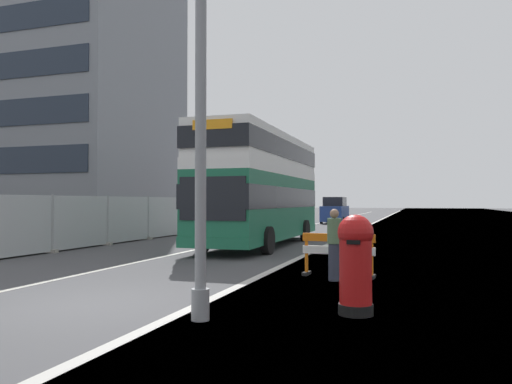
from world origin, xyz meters
TOP-DOWN VIEW (x-y plane):
  - ground at (0.53, 0.13)m, footprint 140.00×280.00m
  - double_decker_bus at (-0.69, 12.65)m, footprint 2.88×10.96m
  - lamppost_foreground at (2.44, -0.41)m, footprint 0.29×0.70m
  - red_pillar_postbox at (4.73, 0.76)m, footprint 0.60×0.60m
  - roadworks_barrier at (3.81, 4.89)m, footprint 1.83×0.53m
  - construction_site_fence at (-7.11, 14.20)m, footprint 0.44×20.60m
  - car_oncoming_near at (-4.86, 26.82)m, footprint 2.06×4.32m
  - car_receding_mid at (-1.25, 35.50)m, footprint 2.03×4.56m
  - bare_tree_far_verge_near at (-14.66, 31.57)m, footprint 1.98×2.46m
  - pedestrian_at_kerb at (3.82, 4.21)m, footprint 0.34×0.34m
  - backdrop_office_block at (-24.25, 25.08)m, footprint 21.68×12.75m

SIDE VIEW (x-z plane):
  - ground at x=0.53m, z-range -0.10..0.00m
  - roadworks_barrier at x=3.81m, z-range 0.14..1.22m
  - pedestrian_at_kerb at x=3.82m, z-range 0.00..1.71m
  - red_pillar_postbox at x=4.73m, z-range 0.08..1.75m
  - car_oncoming_near at x=-4.86m, z-range -0.05..1.95m
  - construction_site_fence at x=-7.11m, z-range -0.04..2.12m
  - car_receding_mid at x=-1.25m, z-range -0.07..2.19m
  - bare_tree_far_verge_near at x=-14.66m, z-range -0.04..3.79m
  - double_decker_bus at x=-0.69m, z-range 0.15..4.85m
  - lamppost_foreground at x=2.44m, z-range -0.23..7.91m
  - backdrop_office_block at x=-24.25m, z-range 0.00..25.54m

